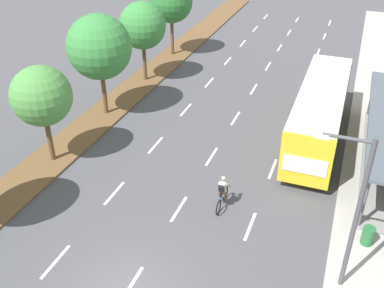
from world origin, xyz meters
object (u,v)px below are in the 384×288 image
(median_tree_fourth, at_px, (142,26))
(trash_bin, at_px, (368,236))
(median_tree_fifth, at_px, (171,1))
(median_tree_second, at_px, (41,96))
(cyclist, at_px, (222,193))
(bus, at_px, (320,109))
(median_tree_third, at_px, (99,47))
(streetlight, at_px, (353,207))

(median_tree_fourth, xyz_separation_m, trash_bin, (16.70, -12.92, -3.71))
(trash_bin, bearing_deg, median_tree_fifth, 131.85)
(median_tree_second, relative_size, trash_bin, 6.39)
(cyclist, distance_m, median_tree_fourth, 16.51)
(bus, relative_size, median_tree_fifth, 1.78)
(median_tree_fifth, bearing_deg, median_tree_fourth, -87.55)
(bus, distance_m, median_tree_fifth, 17.52)
(trash_bin, bearing_deg, median_tree_third, 157.52)
(bus, xyz_separation_m, streetlight, (2.17, -11.05, 1.82))
(median_tree_fifth, bearing_deg, streetlight, -53.60)
(cyclist, distance_m, median_tree_fifth, 21.63)
(streetlight, xyz_separation_m, trash_bin, (1.03, 2.66, -3.31))
(streetlight, bearing_deg, bus, 101.10)
(median_tree_second, distance_m, trash_bin, 16.95)
(median_tree_fifth, xyz_separation_m, trash_bin, (16.95, -18.93, -4.07))
(streetlight, bearing_deg, median_tree_second, 167.13)
(cyclist, relative_size, median_tree_second, 0.34)
(trash_bin, bearing_deg, cyclist, 177.00)
(median_tree_third, bearing_deg, median_tree_fifth, 91.28)
(trash_bin, bearing_deg, bus, 110.89)
(median_tree_third, bearing_deg, median_tree_fourth, 90.12)
(bus, height_order, median_tree_fifth, median_tree_fifth)
(cyclist, xyz_separation_m, streetlight, (5.56, -3.01, 3.10))
(cyclist, bearing_deg, trash_bin, -3.00)
(median_tree_fourth, distance_m, streetlight, 22.10)
(median_tree_third, distance_m, median_tree_fourth, 6.02)
(median_tree_second, bearing_deg, median_tree_fourth, 90.52)
(median_tree_third, relative_size, median_tree_fifth, 1.03)
(cyclist, xyz_separation_m, median_tree_second, (-10.00, 0.55, 3.16))
(bus, bearing_deg, trash_bin, -69.11)
(median_tree_third, xyz_separation_m, trash_bin, (16.68, -6.90, -4.03))
(bus, bearing_deg, median_tree_third, -173.73)
(bus, xyz_separation_m, median_tree_fourth, (-13.50, 4.53, 2.22))
(streetlight, bearing_deg, median_tree_fourth, 135.16)
(median_tree_second, xyz_separation_m, trash_bin, (16.59, -0.89, -3.37))
(median_tree_second, height_order, median_tree_fourth, median_tree_fourth)
(bus, height_order, median_tree_fourth, median_tree_fourth)
(bus, height_order, cyclist, bus)
(median_tree_fourth, bearing_deg, median_tree_fifth, 92.45)
(median_tree_fourth, bearing_deg, cyclist, -51.20)
(bus, distance_m, cyclist, 8.82)
(cyclist, distance_m, streetlight, 7.04)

